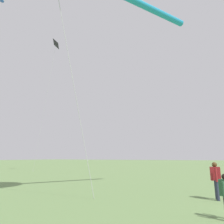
# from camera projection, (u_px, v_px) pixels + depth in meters

# --- Properties ---
(person_child_front) EXTENTS (0.60, 0.46, 1.68)m
(person_child_front) POSITION_uv_depth(u_px,v_px,m) (216.00, 178.00, 9.70)
(person_child_front) COLOR #282D42
(person_child_front) RESTS_ON ground
(small_kite_bird_shape) EXTENTS (3.60, 1.02, 24.04)m
(small_kite_bird_shape) POSITION_uv_depth(u_px,v_px,m) (2.00, 1.00, 29.45)
(small_kite_bird_shape) COLOR blue
(small_kite_bird_shape) RESTS_ON ground
(small_kite_triangle_green) EXTENTS (1.19, 4.04, 18.34)m
(small_kite_triangle_green) POSITION_uv_depth(u_px,v_px,m) (55.00, 49.00, 29.79)
(small_kite_triangle_green) COLOR black
(small_kite_triangle_green) RESTS_ON ground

